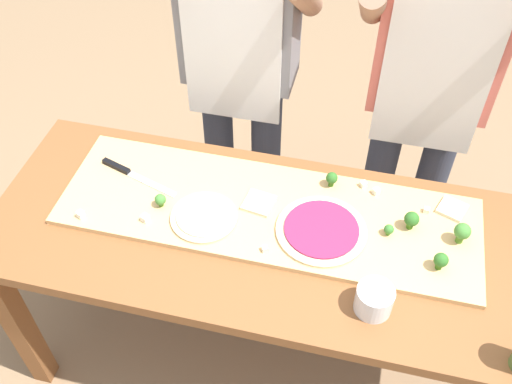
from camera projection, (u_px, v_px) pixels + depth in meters
The scene contains 23 objects.
ground_plane at pixel (261, 352), 2.35m from camera, with size 8.00×8.00×0.00m, color #896B4C.
prep_table at pixel (262, 253), 1.87m from camera, with size 1.72×0.69×0.78m.
cutting_board at pixel (268, 212), 1.83m from camera, with size 1.32×0.41×0.02m, color tan.
chefs_knife at pixel (128, 172), 1.93m from camera, with size 0.29×0.11×0.02m.
pizza_whole_cheese_artichoke at pixel (204, 217), 1.79m from camera, with size 0.21×0.21×0.02m.
pizza_whole_beet_magenta at pixel (321, 230), 1.76m from camera, with size 0.28×0.28×0.02m.
pizza_slice_far_right at pixel (259, 203), 1.83m from camera, with size 0.09×0.09×0.01m, color beige.
pizza_slice_center at pixel (452, 209), 1.82m from camera, with size 0.08×0.08×0.01m, color beige.
broccoli_floret_center_left at pixel (160, 200), 1.82m from camera, with size 0.04×0.04×0.05m.
broccoli_floret_back_right at pixel (389, 229), 1.74m from camera, with size 0.03×0.03×0.04m.
broccoli_floret_front_left at pixel (462, 232), 1.70m from camera, with size 0.05×0.05×0.07m.
broccoli_floret_back_left at pixel (441, 260), 1.64m from camera, with size 0.04×0.04×0.06m.
broccoli_floret_center_right at pixel (332, 178), 1.87m from camera, with size 0.04×0.04×0.05m.
broccoli_floret_back_mid at pixel (412, 220), 1.75m from camera, with size 0.05×0.05×0.06m.
cheese_crumble_a at pixel (145, 218), 1.78m from camera, with size 0.02×0.02×0.02m, color white.
cheese_crumble_b at pixel (426, 210), 1.81m from camera, with size 0.02×0.02×0.02m, color white.
cheese_crumble_c at pixel (376, 191), 1.86m from camera, with size 0.02×0.02×0.02m, color white.
cheese_crumble_d at pixel (363, 184), 1.89m from camera, with size 0.02×0.02×0.02m, color silver.
cheese_crumble_e at pixel (81, 214), 1.80m from camera, with size 0.02×0.02×0.02m, color white.
cheese_crumble_f at pixel (265, 249), 1.71m from camera, with size 0.02×0.02×0.02m, color silver.
flour_cup at pixel (374, 301), 1.57m from camera, with size 0.10×0.10×0.08m.
cook_left at pixel (240, 54), 2.05m from camera, with size 0.54×0.39×1.67m.
cook_right at pixel (431, 80), 1.95m from camera, with size 0.54×0.39×1.67m.
Camera 1 is at (0.25, -1.10, 2.16)m, focal length 40.65 mm.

